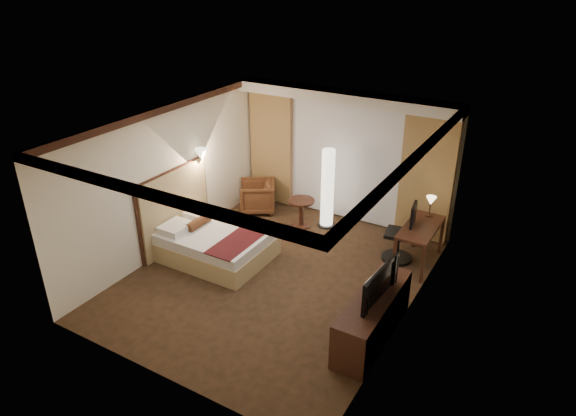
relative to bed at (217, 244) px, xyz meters
The scene contains 21 objects.
floor 1.30m from the bed, ahead, with size 4.50×5.50×0.01m, color black.
ceiling 2.74m from the bed, ahead, with size 4.50×5.50×0.01m, color white.
back_wall 3.20m from the bed, 65.14° to the left, with size 4.50×0.02×2.70m, color white.
left_wall 1.46m from the bed, behind, with size 0.02×5.50×2.70m, color white.
right_wall 3.68m from the bed, ahead, with size 0.02×5.50×2.70m, color white.
crown_molding 2.69m from the bed, ahead, with size 4.50×5.50×0.12m, color black, non-canonical shape.
soffit 3.64m from the bed, 62.98° to the left, with size 4.50×0.50×0.20m, color white.
curtain_sheer 3.10m from the bed, 64.49° to the left, with size 2.48×0.04×2.45m, color silver.
curtain_left_drape 2.81m from the bed, 99.46° to the left, with size 1.00×0.14×2.45m, color #A68C4B.
curtain_right_drape 4.06m from the bed, 41.18° to the left, with size 1.00×0.14×2.45m, color #A68C4B.
wall_sconce 1.74m from the bed, 138.80° to the left, with size 0.24×0.24×0.24m, color white, non-canonical shape.
bed is the anchor object (origin of this frame).
headboard 1.05m from the bed, behind, with size 0.12×1.74×1.50m, color tan, non-canonical shape.
armchair 2.05m from the bed, 102.46° to the left, with size 0.71×0.67×0.74m, color #442814.
side_table 1.98m from the bed, 68.43° to the left, with size 0.53×0.53×0.58m, color black, non-canonical shape.
floor_lamp 2.48m from the bed, 61.18° to the left, with size 0.35×0.35×1.66m, color white, non-canonical shape.
desk 3.61m from the bed, 27.02° to the left, with size 0.55×1.23×0.75m, color black, non-canonical shape.
desk_lamp 3.90m from the bed, 33.19° to the left, with size 0.18×0.18×0.34m, color #FFD899, non-canonical shape.
office_chair 3.28m from the bed, 29.13° to the left, with size 0.55×0.55×1.14m, color black, non-canonical shape.
dresser 3.33m from the bed, 11.19° to the right, with size 0.50×1.81×0.70m, color black, non-canonical shape.
television 3.38m from the bed, 11.29° to the right, with size 1.03×0.59×0.14m, color black.
Camera 1 is at (3.92, -6.31, 4.93)m, focal length 32.00 mm.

